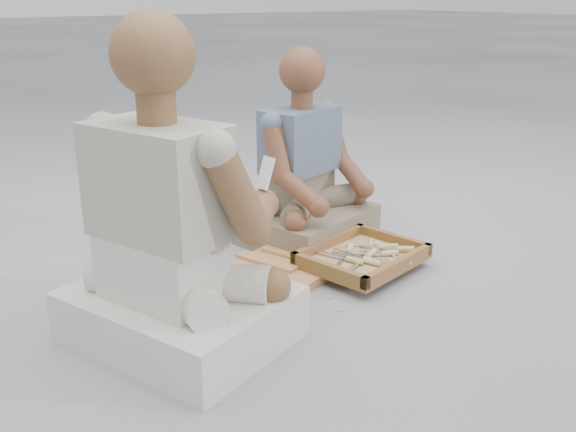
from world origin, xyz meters
TOP-DOWN VIEW (x-y plane):
  - ground at (0.00, 0.00)m, footprint 60.00×60.00m
  - carved_panel at (0.19, 0.31)m, footprint 0.64×0.53m
  - tool_tray at (0.33, 0.11)m, footprint 0.53×0.46m
  - chisel_0 at (0.47, 0.14)m, footprint 0.20×0.13m
  - chisel_1 at (0.30, 0.04)m, footprint 0.10×0.21m
  - chisel_2 at (0.30, 0.05)m, footprint 0.07×0.22m
  - chisel_3 at (0.34, 0.09)m, footprint 0.21×0.10m
  - chisel_4 at (0.39, -0.02)m, footprint 0.19×0.15m
  - chisel_5 at (0.31, 0.18)m, footprint 0.19×0.15m
  - chisel_6 at (0.40, 0.06)m, footprint 0.21×0.11m
  - chisel_7 at (0.43, 0.17)m, footprint 0.16×0.18m
  - chisel_8 at (0.38, -0.01)m, footprint 0.15×0.19m
  - chisel_9 at (0.25, 0.09)m, footprint 0.10×0.21m
  - chisel_10 at (0.48, 0.06)m, footprint 0.19×0.15m
  - chisel_11 at (0.44, 0.12)m, footprint 0.07×0.22m
  - wood_chip_0 at (0.34, 0.12)m, footprint 0.02×0.02m
  - wood_chip_1 at (0.07, -0.02)m, footprint 0.02×0.02m
  - wood_chip_2 at (0.06, 0.10)m, footprint 0.02×0.02m
  - wood_chip_3 at (0.04, -0.12)m, footprint 0.02×0.02m
  - wood_chip_4 at (0.25, 0.13)m, footprint 0.02×0.02m
  - wood_chip_5 at (0.26, -0.02)m, footprint 0.02×0.02m
  - wood_chip_6 at (-0.02, 0.06)m, footprint 0.02×0.02m
  - wood_chip_7 at (0.60, 0.20)m, footprint 0.02×0.02m
  - craftsman at (-0.50, 0.03)m, footprint 0.77×0.79m
  - companion at (0.35, 0.53)m, footprint 0.64×0.56m
  - mobile_phone at (-0.13, 0.10)m, footprint 0.06×0.05m

SIDE VIEW (x-z plane):
  - ground at x=0.00m, z-range 0.00..0.00m
  - wood_chip_0 at x=0.34m, z-range 0.00..0.00m
  - wood_chip_1 at x=0.07m, z-range 0.00..0.00m
  - wood_chip_2 at x=0.06m, z-range 0.00..0.00m
  - wood_chip_3 at x=0.04m, z-range 0.00..0.00m
  - wood_chip_4 at x=0.25m, z-range 0.00..0.00m
  - wood_chip_5 at x=0.26m, z-range 0.00..0.00m
  - wood_chip_6 at x=-0.02m, z-range 0.00..0.00m
  - wood_chip_7 at x=0.60m, z-range 0.00..0.00m
  - carved_panel at x=0.19m, z-range 0.00..0.04m
  - tool_tray at x=0.33m, z-range 0.03..0.09m
  - chisel_7 at x=0.43m, z-range 0.05..0.07m
  - chisel_4 at x=0.39m, z-range 0.05..0.07m
  - chisel_0 at x=0.47m, z-range 0.05..0.07m
  - chisel_5 at x=0.31m, z-range 0.05..0.08m
  - chisel_11 at x=0.44m, z-range 0.06..0.08m
  - chisel_8 at x=0.38m, z-range 0.06..0.08m
  - chisel_6 at x=0.40m, z-range 0.06..0.08m
  - chisel_1 at x=0.30m, z-range 0.06..0.08m
  - chisel_3 at x=0.34m, z-range 0.06..0.08m
  - chisel_9 at x=0.25m, z-range 0.06..0.08m
  - chisel_2 at x=0.30m, z-range 0.06..0.08m
  - chisel_10 at x=0.48m, z-range 0.06..0.09m
  - companion at x=0.35m, z-range -0.14..0.70m
  - craftsman at x=-0.50m, z-range -0.16..0.85m
  - mobile_phone at x=-0.13m, z-range 0.42..0.53m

